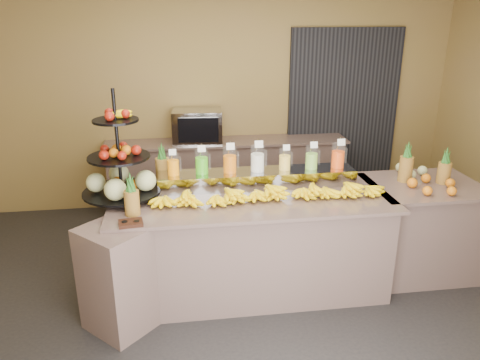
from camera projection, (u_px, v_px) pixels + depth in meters
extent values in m
plane|color=black|center=(256.00, 305.00, 4.20)|extent=(6.00, 6.00, 0.00)
cube|color=olive|center=(224.00, 100.00, 6.06)|extent=(6.00, 0.02, 2.80)
cube|color=black|center=(343.00, 113.00, 6.29)|extent=(1.50, 0.06, 2.20)
cube|color=gray|center=(251.00, 245.00, 4.33)|extent=(2.40, 0.90, 0.90)
cube|color=gray|center=(252.00, 199.00, 4.17)|extent=(2.50, 1.00, 0.03)
cube|color=gray|center=(120.00, 278.00, 3.81)|extent=(0.71, 0.71, 0.90)
cube|color=gray|center=(418.00, 229.00, 4.65)|extent=(1.00, 0.80, 0.90)
cube|color=gray|center=(424.00, 185.00, 4.49)|extent=(1.08, 0.88, 0.03)
cube|color=gray|center=(227.00, 176.00, 6.14)|extent=(3.00, 0.50, 0.90)
cube|color=gray|center=(227.00, 142.00, 5.98)|extent=(3.10, 0.55, 0.03)
cube|color=gray|center=(257.00, 178.00, 4.41)|extent=(1.85, 0.30, 0.15)
cylinder|color=silver|center=(173.00, 164.00, 4.25)|extent=(0.11, 0.11, 0.20)
cylinder|color=orange|center=(173.00, 168.00, 4.26)|extent=(0.10, 0.10, 0.14)
cylinder|color=gray|center=(171.00, 159.00, 4.24)|extent=(0.01, 0.01, 0.24)
cube|color=white|center=(172.00, 152.00, 4.16)|extent=(0.06, 0.02, 0.06)
cylinder|color=silver|center=(202.00, 162.00, 4.28)|extent=(0.12, 0.12, 0.22)
cylinder|color=#38B012|center=(202.00, 166.00, 4.29)|extent=(0.11, 0.11, 0.15)
cylinder|color=gray|center=(200.00, 156.00, 4.27)|extent=(0.01, 0.01, 0.26)
cube|color=white|center=(202.00, 149.00, 4.18)|extent=(0.07, 0.02, 0.06)
cylinder|color=silver|center=(230.00, 160.00, 4.31)|extent=(0.13, 0.13, 0.23)
cylinder|color=#DC6505|center=(230.00, 164.00, 4.33)|extent=(0.12, 0.12, 0.16)
cylinder|color=gray|center=(228.00, 154.00, 4.30)|extent=(0.01, 0.01, 0.28)
cube|color=white|center=(230.00, 146.00, 4.21)|extent=(0.07, 0.02, 0.06)
cylinder|color=silver|center=(258.00, 158.00, 4.35)|extent=(0.13, 0.13, 0.24)
cylinder|color=silver|center=(257.00, 162.00, 4.36)|extent=(0.12, 0.12, 0.17)
cylinder|color=gray|center=(256.00, 153.00, 4.33)|extent=(0.01, 0.01, 0.29)
cube|color=white|center=(259.00, 144.00, 4.24)|extent=(0.08, 0.02, 0.07)
cylinder|color=silver|center=(285.00, 159.00, 4.39)|extent=(0.11, 0.11, 0.20)
cylinder|color=gold|center=(285.00, 163.00, 4.40)|extent=(0.10, 0.10, 0.14)
cylinder|color=gray|center=(283.00, 154.00, 4.38)|extent=(0.01, 0.01, 0.24)
cube|color=white|center=(286.00, 148.00, 4.30)|extent=(0.06, 0.02, 0.06)
cylinder|color=silver|center=(312.00, 157.00, 4.42)|extent=(0.12, 0.12, 0.22)
cylinder|color=#76B43D|center=(311.00, 161.00, 4.43)|extent=(0.11, 0.11, 0.15)
cylinder|color=gray|center=(310.00, 152.00, 4.41)|extent=(0.01, 0.01, 0.26)
cube|color=white|center=(314.00, 145.00, 4.32)|extent=(0.07, 0.02, 0.06)
cylinder|color=silver|center=(338.00, 156.00, 4.45)|extent=(0.13, 0.13, 0.23)
cylinder|color=#ED4708|center=(338.00, 159.00, 4.46)|extent=(0.12, 0.12, 0.16)
cylinder|color=gray|center=(337.00, 150.00, 4.44)|extent=(0.01, 0.01, 0.27)
cube|color=white|center=(341.00, 142.00, 4.35)|extent=(0.07, 0.02, 0.06)
ellipsoid|color=#FFEB0C|center=(166.00, 199.00, 4.00)|extent=(0.25, 0.18, 0.10)
ellipsoid|color=#FFEB0C|center=(189.00, 198.00, 4.02)|extent=(0.25, 0.18, 0.10)
ellipsoid|color=#FFEB0C|center=(212.00, 196.00, 4.05)|extent=(0.25, 0.18, 0.10)
ellipsoid|color=#FFEB0C|center=(235.00, 195.00, 4.08)|extent=(0.25, 0.18, 0.10)
ellipsoid|color=#FFEB0C|center=(258.00, 194.00, 4.10)|extent=(0.25, 0.18, 0.10)
ellipsoid|color=#FFEB0C|center=(280.00, 193.00, 4.13)|extent=(0.25, 0.18, 0.10)
ellipsoid|color=#FFEB0C|center=(302.00, 192.00, 4.15)|extent=(0.25, 0.18, 0.10)
ellipsoid|color=#FFEB0C|center=(324.00, 190.00, 4.18)|extent=(0.25, 0.18, 0.10)
ellipsoid|color=#FFEB0C|center=(345.00, 189.00, 4.21)|extent=(0.25, 0.18, 0.10)
ellipsoid|color=#FFEB0C|center=(366.00, 188.00, 4.23)|extent=(0.25, 0.18, 0.10)
ellipsoid|color=#FFEB0C|center=(186.00, 190.00, 4.00)|extent=(0.21, 0.16, 0.09)
ellipsoid|color=#FFEB0C|center=(228.00, 188.00, 4.04)|extent=(0.21, 0.16, 0.09)
ellipsoid|color=#FFEB0C|center=(269.00, 186.00, 4.09)|extent=(0.21, 0.16, 0.09)
ellipsoid|color=#FFEB0C|center=(309.00, 184.00, 4.14)|extent=(0.21, 0.16, 0.09)
ellipsoid|color=#FFEB0C|center=(348.00, 182.00, 4.19)|extent=(0.21, 0.16, 0.09)
cylinder|color=black|center=(118.00, 145.00, 4.00)|extent=(0.03, 0.03, 0.97)
cylinder|color=black|center=(122.00, 192.00, 4.15)|extent=(0.75, 0.75, 0.02)
cylinder|color=black|center=(119.00, 157.00, 4.04)|extent=(0.59, 0.59, 0.02)
cylinder|color=black|center=(115.00, 120.00, 3.93)|extent=(0.42, 0.42, 0.02)
sphere|color=#CCCC8C|center=(146.00, 180.00, 4.14)|extent=(0.18, 0.18, 0.18)
sphere|color=maroon|center=(136.00, 150.00, 4.04)|extent=(0.09, 0.09, 0.09)
sphere|color=orange|center=(109.00, 186.00, 4.11)|extent=(0.10, 0.10, 0.10)
cube|color=black|center=(131.00, 223.00, 3.63)|extent=(0.20, 0.16, 0.03)
cylinder|color=brown|center=(132.00, 203.00, 3.78)|extent=(0.12, 0.12, 0.21)
cone|color=#194C1A|center=(130.00, 182.00, 3.71)|extent=(0.06, 0.06, 0.16)
cylinder|color=brown|center=(163.00, 171.00, 4.47)|extent=(0.13, 0.13, 0.25)
cone|color=#194C1A|center=(162.00, 150.00, 4.40)|extent=(0.07, 0.07, 0.16)
cylinder|color=brown|center=(406.00, 169.00, 4.52)|extent=(0.13, 0.13, 0.25)
cylinder|color=brown|center=(444.00, 173.00, 4.48)|extent=(0.12, 0.12, 0.21)
ellipsoid|color=orange|center=(433.00, 185.00, 4.33)|extent=(0.37, 0.25, 0.09)
cube|color=gray|center=(197.00, 126.00, 5.86)|extent=(0.64, 0.47, 0.41)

